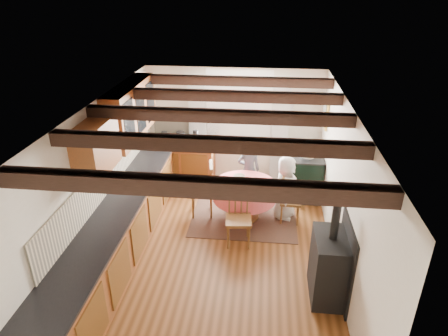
# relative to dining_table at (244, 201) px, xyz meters

# --- Properties ---
(floor) EXTENTS (3.60, 5.50, 0.00)m
(floor) POSITION_rel_dining_table_xyz_m (-0.33, -1.13, -0.34)
(floor) COLOR brown
(floor) RESTS_ON ground
(ceiling) EXTENTS (3.60, 5.50, 0.00)m
(ceiling) POSITION_rel_dining_table_xyz_m (-0.33, -1.13, 2.06)
(ceiling) COLOR white
(ceiling) RESTS_ON ground
(wall_back) EXTENTS (3.60, 0.00, 2.40)m
(wall_back) POSITION_rel_dining_table_xyz_m (-0.33, 1.62, 0.86)
(wall_back) COLOR silver
(wall_back) RESTS_ON ground
(wall_left) EXTENTS (0.00, 5.50, 2.40)m
(wall_left) POSITION_rel_dining_table_xyz_m (-2.13, -1.13, 0.86)
(wall_left) COLOR silver
(wall_left) RESTS_ON ground
(wall_right) EXTENTS (0.00, 5.50, 2.40)m
(wall_right) POSITION_rel_dining_table_xyz_m (1.47, -1.13, 0.86)
(wall_right) COLOR silver
(wall_right) RESTS_ON ground
(beam_a) EXTENTS (3.60, 0.16, 0.16)m
(beam_a) POSITION_rel_dining_table_xyz_m (-0.33, -3.13, 1.97)
(beam_a) COLOR #36211A
(beam_a) RESTS_ON ceiling
(beam_b) EXTENTS (3.60, 0.16, 0.16)m
(beam_b) POSITION_rel_dining_table_xyz_m (-0.33, -2.13, 1.97)
(beam_b) COLOR #36211A
(beam_b) RESTS_ON ceiling
(beam_c) EXTENTS (3.60, 0.16, 0.16)m
(beam_c) POSITION_rel_dining_table_xyz_m (-0.33, -1.13, 1.97)
(beam_c) COLOR #36211A
(beam_c) RESTS_ON ceiling
(beam_d) EXTENTS (3.60, 0.16, 0.16)m
(beam_d) POSITION_rel_dining_table_xyz_m (-0.33, -0.13, 1.97)
(beam_d) COLOR #36211A
(beam_d) RESTS_ON ceiling
(beam_e) EXTENTS (3.60, 0.16, 0.16)m
(beam_e) POSITION_rel_dining_table_xyz_m (-0.33, 0.87, 1.97)
(beam_e) COLOR #36211A
(beam_e) RESTS_ON ceiling
(splash_left) EXTENTS (0.02, 4.50, 0.55)m
(splash_left) POSITION_rel_dining_table_xyz_m (-2.11, -0.83, 0.86)
(splash_left) COLOR beige
(splash_left) RESTS_ON wall_left
(splash_back) EXTENTS (1.40, 0.02, 0.55)m
(splash_back) POSITION_rel_dining_table_xyz_m (-1.33, 1.60, 0.86)
(splash_back) COLOR beige
(splash_back) RESTS_ON wall_back
(base_cabinet_left) EXTENTS (0.60, 5.30, 0.88)m
(base_cabinet_left) POSITION_rel_dining_table_xyz_m (-1.83, -1.13, 0.10)
(base_cabinet_left) COLOR #954B1E
(base_cabinet_left) RESTS_ON floor
(base_cabinet_back) EXTENTS (1.30, 0.60, 0.88)m
(base_cabinet_back) POSITION_rel_dining_table_xyz_m (-1.38, 1.32, 0.10)
(base_cabinet_back) COLOR #954B1E
(base_cabinet_back) RESTS_ON floor
(worktop_left) EXTENTS (0.64, 5.30, 0.04)m
(worktop_left) POSITION_rel_dining_table_xyz_m (-1.81, -1.13, 0.56)
(worktop_left) COLOR black
(worktop_left) RESTS_ON base_cabinet_left
(worktop_back) EXTENTS (1.30, 0.64, 0.04)m
(worktop_back) POSITION_rel_dining_table_xyz_m (-1.38, 1.30, 0.56)
(worktop_back) COLOR black
(worktop_back) RESTS_ON base_cabinet_back
(wall_cabinet_glass) EXTENTS (0.34, 1.80, 0.90)m
(wall_cabinet_glass) POSITION_rel_dining_table_xyz_m (-1.96, 0.07, 1.61)
(wall_cabinet_glass) COLOR #954B1E
(wall_cabinet_glass) RESTS_ON wall_left
(wall_cabinet_solid) EXTENTS (0.34, 0.90, 0.70)m
(wall_cabinet_solid) POSITION_rel_dining_table_xyz_m (-1.96, -1.43, 1.56)
(wall_cabinet_solid) COLOR #954B1E
(wall_cabinet_solid) RESTS_ON wall_left
(window_frame) EXTENTS (1.34, 0.03, 1.54)m
(window_frame) POSITION_rel_dining_table_xyz_m (-0.23, 1.60, 1.26)
(window_frame) COLOR white
(window_frame) RESTS_ON wall_back
(window_pane) EXTENTS (1.20, 0.01, 1.40)m
(window_pane) POSITION_rel_dining_table_xyz_m (-0.23, 1.61, 1.26)
(window_pane) COLOR white
(window_pane) RESTS_ON wall_back
(curtain_left) EXTENTS (0.35, 0.10, 2.10)m
(curtain_left) POSITION_rel_dining_table_xyz_m (-1.08, 1.52, 0.76)
(curtain_left) COLOR #B9BBB7
(curtain_left) RESTS_ON wall_back
(curtain_right) EXTENTS (0.35, 0.10, 2.10)m
(curtain_right) POSITION_rel_dining_table_xyz_m (0.62, 1.52, 0.76)
(curtain_right) COLOR #B9BBB7
(curtain_right) RESTS_ON wall_back
(curtain_rod) EXTENTS (2.00, 0.03, 0.03)m
(curtain_rod) POSITION_rel_dining_table_xyz_m (-0.23, 1.52, 1.86)
(curtain_rod) COLOR black
(curtain_rod) RESTS_ON wall_back
(wall_picture) EXTENTS (0.04, 0.50, 0.60)m
(wall_picture) POSITION_rel_dining_table_xyz_m (1.44, 1.17, 1.36)
(wall_picture) COLOR gold
(wall_picture) RESTS_ON wall_right
(wall_plate) EXTENTS (0.30, 0.02, 0.30)m
(wall_plate) POSITION_rel_dining_table_xyz_m (0.72, 1.59, 1.36)
(wall_plate) COLOR silver
(wall_plate) RESTS_ON wall_back
(rug) EXTENTS (1.89, 1.47, 0.01)m
(rug) POSITION_rel_dining_table_xyz_m (0.00, 0.00, -0.34)
(rug) COLOR #3E2D25
(rug) RESTS_ON floor
(dining_table) EXTENTS (1.14, 1.14, 0.69)m
(dining_table) POSITION_rel_dining_table_xyz_m (0.00, 0.00, 0.00)
(dining_table) COLOR #E63E3A
(dining_table) RESTS_ON floor
(chair_near) EXTENTS (0.46, 0.47, 0.96)m
(chair_near) POSITION_rel_dining_table_xyz_m (-0.05, -0.79, 0.14)
(chair_near) COLOR brown
(chair_near) RESTS_ON floor
(chair_left) EXTENTS (0.52, 0.50, 1.01)m
(chair_left) POSITION_rel_dining_table_xyz_m (-0.78, 0.06, 0.16)
(chair_left) COLOR brown
(chair_left) RESTS_ON floor
(chair_right) EXTENTS (0.42, 0.40, 0.89)m
(chair_right) POSITION_rel_dining_table_xyz_m (0.82, -0.00, 0.10)
(chair_right) COLOR brown
(chair_right) RESTS_ON floor
(aga_range) EXTENTS (0.64, 0.99, 0.91)m
(aga_range) POSITION_rel_dining_table_xyz_m (1.14, 1.04, 0.11)
(aga_range) COLOR black
(aga_range) RESTS_ON floor
(cast_iron_stove) EXTENTS (0.44, 0.74, 1.48)m
(cast_iron_stove) POSITION_rel_dining_table_xyz_m (1.25, -1.83, 0.39)
(cast_iron_stove) COLOR black
(cast_iron_stove) RESTS_ON floor
(child_far) EXTENTS (0.46, 0.33, 1.19)m
(child_far) POSITION_rel_dining_table_xyz_m (0.03, 0.77, 0.25)
(child_far) COLOR #464A52
(child_far) RESTS_ON floor
(child_right) EXTENTS (0.52, 0.66, 1.20)m
(child_right) POSITION_rel_dining_table_xyz_m (0.72, 0.11, 0.26)
(child_right) COLOR silver
(child_right) RESTS_ON floor
(bowl_a) EXTENTS (0.23, 0.23, 0.05)m
(bowl_a) POSITION_rel_dining_table_xyz_m (-0.25, -0.01, 0.37)
(bowl_a) COLOR silver
(bowl_a) RESTS_ON dining_table
(bowl_b) EXTENTS (0.30, 0.30, 0.07)m
(bowl_b) POSITION_rel_dining_table_xyz_m (-0.11, 0.20, 0.38)
(bowl_b) COLOR silver
(bowl_b) RESTS_ON dining_table
(cup) EXTENTS (0.11, 0.11, 0.08)m
(cup) POSITION_rel_dining_table_xyz_m (0.00, 0.01, 0.39)
(cup) COLOR silver
(cup) RESTS_ON dining_table
(canister_tall) EXTENTS (0.13, 0.13, 0.22)m
(canister_tall) POSITION_rel_dining_table_xyz_m (-1.74, 1.26, 0.68)
(canister_tall) COLOR #262628
(canister_tall) RESTS_ON worktop_back
(canister_wide) EXTENTS (0.17, 0.17, 0.19)m
(canister_wide) POSITION_rel_dining_table_xyz_m (-1.43, 1.36, 0.67)
(canister_wide) COLOR #262628
(canister_wide) RESTS_ON worktop_back
(canister_slim) EXTENTS (0.10, 0.10, 0.29)m
(canister_slim) POSITION_rel_dining_table_xyz_m (-1.08, 1.23, 0.72)
(canister_slim) COLOR #262628
(canister_slim) RESTS_ON worktop_back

